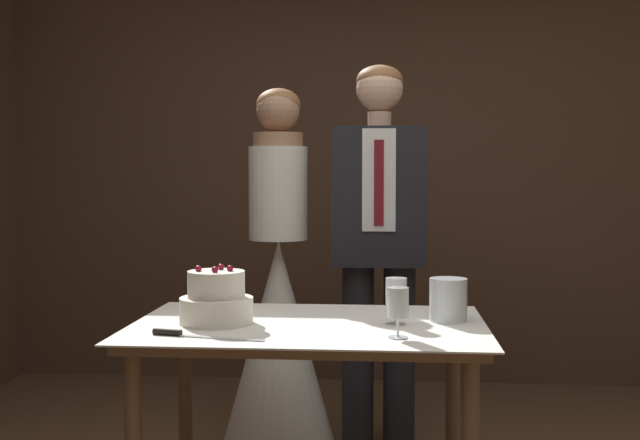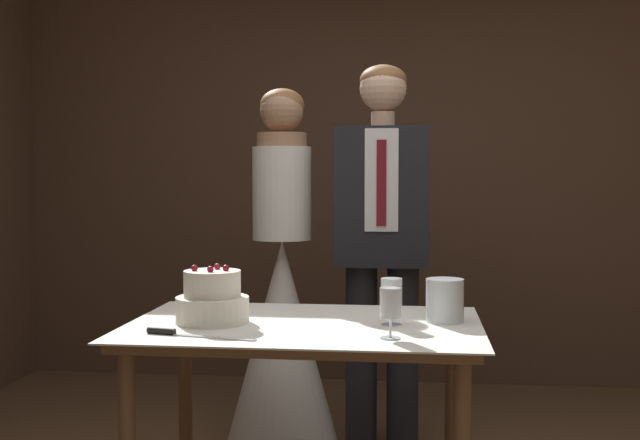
# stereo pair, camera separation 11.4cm
# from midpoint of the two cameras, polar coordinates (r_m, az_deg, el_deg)

# --- Properties ---
(wall_back) EXTENTS (4.77, 0.12, 2.64)m
(wall_back) POSITION_cam_midpoint_polar(r_m,az_deg,el_deg) (5.05, 3.01, 3.54)
(wall_back) COLOR #513828
(wall_back) RESTS_ON ground_plane
(cake_table) EXTENTS (1.26, 0.85, 0.76)m
(cake_table) POSITION_cam_midpoint_polar(r_m,az_deg,el_deg) (2.91, -1.93, -9.12)
(cake_table) COLOR brown
(cake_table) RESTS_ON ground_plane
(tiered_cake) EXTENTS (0.26, 0.26, 0.21)m
(tiered_cake) POSITION_cam_midpoint_polar(r_m,az_deg,el_deg) (2.91, -8.50, -5.67)
(tiered_cake) COLOR silver
(tiered_cake) RESTS_ON cake_table
(cake_knife) EXTENTS (0.39, 0.10, 0.02)m
(cake_knife) POSITION_cam_midpoint_polar(r_m,az_deg,el_deg) (2.70, -10.72, -7.99)
(cake_knife) COLOR silver
(cake_knife) RESTS_ON cake_table
(wine_glass_near) EXTENTS (0.08, 0.08, 0.17)m
(wine_glass_near) POSITION_cam_midpoint_polar(r_m,az_deg,el_deg) (2.85, 4.30, -5.27)
(wine_glass_near) COLOR silver
(wine_glass_near) RESTS_ON cake_table
(wine_glass_middle) EXTENTS (0.07, 0.07, 0.17)m
(wine_glass_middle) POSITION_cam_midpoint_polar(r_m,az_deg,el_deg) (2.62, 4.33, -5.96)
(wine_glass_middle) COLOR silver
(wine_glass_middle) RESTS_ON cake_table
(hurricane_candle) EXTENTS (0.14, 0.14, 0.16)m
(hurricane_candle) POSITION_cam_midpoint_polar(r_m,az_deg,el_deg) (2.95, 8.01, -5.71)
(hurricane_candle) COLOR silver
(hurricane_candle) RESTS_ON cake_table
(bride) EXTENTS (0.54, 0.54, 1.70)m
(bride) POSITION_cam_midpoint_polar(r_m,az_deg,el_deg) (3.87, -3.81, -6.70)
(bride) COLOR white
(bride) RESTS_ON ground_plane
(groom) EXTENTS (0.44, 0.25, 1.81)m
(groom) POSITION_cam_midpoint_polar(r_m,az_deg,el_deg) (3.78, 3.36, -0.76)
(groom) COLOR black
(groom) RESTS_ON ground_plane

